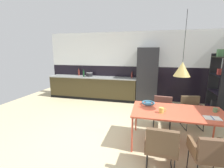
# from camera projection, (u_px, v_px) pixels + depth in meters

# --- Properties ---
(ground_plane) EXTENTS (8.97, 8.97, 0.00)m
(ground_plane) POSITION_uv_depth(u_px,v_px,m) (111.00, 138.00, 3.48)
(ground_plane) COLOR #C4B48A
(back_wall_splashback_dark) EXTENTS (6.90, 0.12, 1.34)m
(back_wall_splashback_dark) POSITION_uv_depth(u_px,v_px,m) (130.00, 83.00, 6.35)
(back_wall_splashback_dark) COLOR black
(back_wall_splashback_dark) RESTS_ON ground
(back_wall_panel_upper) EXTENTS (6.90, 0.12, 1.34)m
(back_wall_panel_upper) POSITION_uv_depth(u_px,v_px,m) (130.00, 49.00, 6.07)
(back_wall_panel_upper) COLOR silver
(back_wall_panel_upper) RESTS_ON back_wall_splashback_dark
(kitchen_counter) EXTENTS (3.64, 0.63, 0.92)m
(kitchen_counter) POSITION_uv_depth(u_px,v_px,m) (93.00, 88.00, 6.40)
(kitchen_counter) COLOR #3C321B
(kitchen_counter) RESTS_ON ground
(refrigerator_column) EXTENTS (0.75, 0.60, 2.07)m
(refrigerator_column) POSITION_uv_depth(u_px,v_px,m) (147.00, 76.00, 5.77)
(refrigerator_column) COLOR #232326
(refrigerator_column) RESTS_ON ground
(dining_table) EXTENTS (1.79, 0.96, 0.75)m
(dining_table) POSITION_uv_depth(u_px,v_px,m) (178.00, 113.00, 3.06)
(dining_table) COLOR #D05337
(dining_table) RESTS_ON ground
(armchair_far_side) EXTENTS (0.52, 0.50, 0.75)m
(armchair_far_side) POSITION_uv_depth(u_px,v_px,m) (163.00, 107.00, 4.00)
(armchair_far_side) COLOR brown
(armchair_far_side) RESTS_ON ground
(armchair_by_stool) EXTENTS (0.52, 0.50, 0.78)m
(armchair_by_stool) POSITION_uv_depth(u_px,v_px,m) (211.00, 152.00, 2.18)
(armchair_by_stool) COLOR brown
(armchair_by_stool) RESTS_ON ground
(armchair_facing_counter) EXTENTS (0.56, 0.55, 0.79)m
(armchair_facing_counter) POSITION_uv_depth(u_px,v_px,m) (192.00, 108.00, 3.93)
(armchair_facing_counter) COLOR brown
(armchair_facing_counter) RESTS_ON ground
(armchair_near_window) EXTENTS (0.51, 0.49, 0.81)m
(armchair_near_window) POSITION_uv_depth(u_px,v_px,m) (161.00, 144.00, 2.37)
(armchair_near_window) COLOR brown
(armchair_near_window) RESTS_ON ground
(fruit_bowl) EXTENTS (0.29, 0.29, 0.07)m
(fruit_bowl) POSITION_uv_depth(u_px,v_px,m) (148.00, 103.00, 3.42)
(fruit_bowl) COLOR #33607F
(fruit_bowl) RESTS_ON dining_table
(open_book) EXTENTS (0.27, 0.19, 0.02)m
(open_book) POSITION_uv_depth(u_px,v_px,m) (212.00, 118.00, 2.73)
(open_book) COLOR white
(open_book) RESTS_ON dining_table
(mug_wide_latte) EXTENTS (0.12, 0.08, 0.08)m
(mug_wide_latte) POSITION_uv_depth(u_px,v_px,m) (215.00, 110.00, 3.01)
(mug_wide_latte) COLOR #5B8456
(mug_wide_latte) RESTS_ON dining_table
(mug_dark_espresso) EXTENTS (0.14, 0.09, 0.10)m
(mug_dark_espresso) POSITION_uv_depth(u_px,v_px,m) (162.00, 110.00, 2.97)
(mug_dark_espresso) COLOR gold
(mug_dark_espresso) RESTS_ON dining_table
(cooking_pot) EXTENTS (0.27, 0.27, 0.18)m
(cooking_pot) POSITION_uv_depth(u_px,v_px,m) (89.00, 74.00, 6.39)
(cooking_pot) COLOR black
(cooking_pot) RESTS_ON kitchen_counter
(bottle_spice_small) EXTENTS (0.06, 0.06, 0.31)m
(bottle_spice_small) POSITION_uv_depth(u_px,v_px,m) (84.00, 74.00, 6.24)
(bottle_spice_small) COLOR #0F3319
(bottle_spice_small) RESTS_ON kitchen_counter
(bottle_vinegar_dark) EXTENTS (0.07, 0.07, 0.29)m
(bottle_vinegar_dark) POSITION_uv_depth(u_px,v_px,m) (79.00, 73.00, 6.63)
(bottle_vinegar_dark) COLOR maroon
(bottle_vinegar_dark) RESTS_ON kitchen_counter
(bottle_oil_tall) EXTENTS (0.07, 0.07, 0.26)m
(bottle_oil_tall) POSITION_uv_depth(u_px,v_px,m) (132.00, 75.00, 5.97)
(bottle_oil_tall) COLOR maroon
(bottle_oil_tall) RESTS_ON kitchen_counter
(open_shelf_unit) EXTENTS (0.30, 0.88, 1.99)m
(open_shelf_unit) POSITION_uv_depth(u_px,v_px,m) (219.00, 84.00, 4.45)
(open_shelf_unit) COLOR black
(open_shelf_unit) RESTS_ON ground
(pendant_lamp_over_table_near) EXTENTS (0.30, 0.30, 1.18)m
(pendant_lamp_over_table_near) POSITION_uv_depth(u_px,v_px,m) (182.00, 69.00, 2.87)
(pendant_lamp_over_table_near) COLOR black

